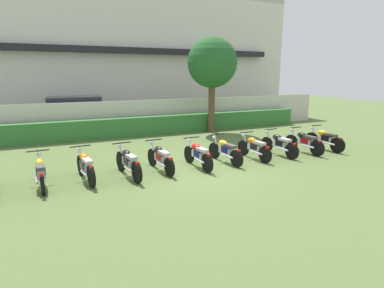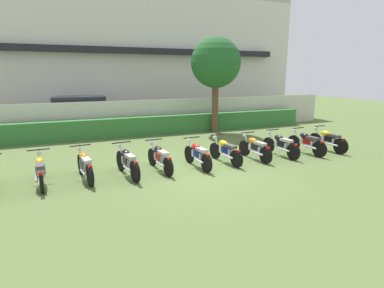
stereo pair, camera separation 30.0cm
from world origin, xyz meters
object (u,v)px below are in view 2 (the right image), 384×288
(motorcycle_in_row_3, at_px, (127,162))
(motorcycle_in_row_7, at_px, (255,148))
(motorcycle_in_row_9, at_px, (307,142))
(parked_car, at_px, (83,114))
(motorcycle_in_row_2, at_px, (85,165))
(motorcycle_in_row_1, at_px, (40,170))
(motorcycle_in_row_4, at_px, (160,157))
(motorcycle_in_row_5, at_px, (198,154))
(tree_near_inspector, at_px, (216,63))
(motorcycle_in_row_10, at_px, (328,140))
(motorcycle_in_row_8, at_px, (281,145))
(motorcycle_in_row_6, at_px, (225,151))

(motorcycle_in_row_3, xyz_separation_m, motorcycle_in_row_7, (4.66, 0.10, -0.01))
(motorcycle_in_row_3, bearing_deg, motorcycle_in_row_9, -97.23)
(parked_car, xyz_separation_m, motorcycle_in_row_3, (0.71, -8.80, -0.48))
(motorcycle_in_row_2, bearing_deg, motorcycle_in_row_3, -104.56)
(motorcycle_in_row_1, xyz_separation_m, motorcycle_in_row_4, (3.47, 0.03, 0.01))
(motorcycle_in_row_5, distance_m, motorcycle_in_row_9, 4.69)
(tree_near_inspector, distance_m, motorcycle_in_row_10, 6.78)
(motorcycle_in_row_4, bearing_deg, motorcycle_in_row_7, -97.14)
(motorcycle_in_row_8, bearing_deg, motorcycle_in_row_4, 85.21)
(motorcycle_in_row_10, bearing_deg, motorcycle_in_row_6, 84.71)
(tree_near_inspector, xyz_separation_m, motorcycle_in_row_5, (-3.45, -5.63, -3.15))
(parked_car, height_order, motorcycle_in_row_10, parked_car)
(motorcycle_in_row_1, bearing_deg, tree_near_inspector, -60.09)
(parked_car, xyz_separation_m, motorcycle_in_row_8, (6.56, -8.64, -0.49))
(motorcycle_in_row_4, relative_size, motorcycle_in_row_7, 1.05)
(motorcycle_in_row_5, bearing_deg, motorcycle_in_row_10, -93.28)
(parked_car, height_order, motorcycle_in_row_4, parked_car)
(motorcycle_in_row_2, xyz_separation_m, motorcycle_in_row_9, (8.25, -0.07, -0.00))
(tree_near_inspector, relative_size, motorcycle_in_row_1, 2.61)
(parked_car, height_order, tree_near_inspector, tree_near_inspector)
(motorcycle_in_row_3, bearing_deg, motorcycle_in_row_6, -95.73)
(motorcycle_in_row_1, relative_size, motorcycle_in_row_7, 1.04)
(tree_near_inspector, xyz_separation_m, motorcycle_in_row_6, (-2.33, -5.50, -3.15))
(motorcycle_in_row_5, xyz_separation_m, motorcycle_in_row_9, (4.69, 0.08, 0.00))
(motorcycle_in_row_2, relative_size, motorcycle_in_row_10, 1.01)
(motorcycle_in_row_1, bearing_deg, motorcycle_in_row_8, -93.81)
(parked_car, relative_size, motorcycle_in_row_6, 2.43)
(parked_car, xyz_separation_m, tree_near_inspector, (6.50, -3.17, 2.66))
(motorcycle_in_row_2, bearing_deg, motorcycle_in_row_8, -97.79)
(motorcycle_in_row_3, distance_m, motorcycle_in_row_10, 8.14)
(motorcycle_in_row_5, height_order, motorcycle_in_row_7, motorcycle_in_row_5)
(motorcycle_in_row_7, xyz_separation_m, motorcycle_in_row_10, (3.48, -0.00, 0.01))
(motorcycle_in_row_4, bearing_deg, motorcycle_in_row_3, 91.84)
(motorcycle_in_row_4, bearing_deg, motorcycle_in_row_8, -96.30)
(motorcycle_in_row_1, distance_m, motorcycle_in_row_2, 1.18)
(tree_near_inspector, relative_size, motorcycle_in_row_4, 2.59)
(motorcycle_in_row_3, bearing_deg, motorcycle_in_row_5, -97.95)
(motorcycle_in_row_2, distance_m, motorcycle_in_row_3, 1.23)
(tree_near_inspector, xyz_separation_m, motorcycle_in_row_1, (-8.19, -5.51, -3.16))
(motorcycle_in_row_5, xyz_separation_m, motorcycle_in_row_7, (2.32, 0.10, -0.01))
(motorcycle_in_row_1, relative_size, motorcycle_in_row_4, 0.99)
(motorcycle_in_row_2, xyz_separation_m, motorcycle_in_row_3, (1.22, -0.14, 0.01))
(parked_car, bearing_deg, tree_near_inspector, -23.20)
(motorcycle_in_row_2, xyz_separation_m, motorcycle_in_row_7, (5.88, -0.04, -0.01))
(parked_car, height_order, motorcycle_in_row_9, parked_car)
(motorcycle_in_row_1, height_order, motorcycle_in_row_9, motorcycle_in_row_9)
(tree_near_inspector, bearing_deg, motorcycle_in_row_6, -112.97)
(motorcycle_in_row_6, relative_size, motorcycle_in_row_10, 1.01)
(motorcycle_in_row_1, height_order, motorcycle_in_row_2, motorcycle_in_row_2)
(motorcycle_in_row_2, bearing_deg, motorcycle_in_row_4, -97.62)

